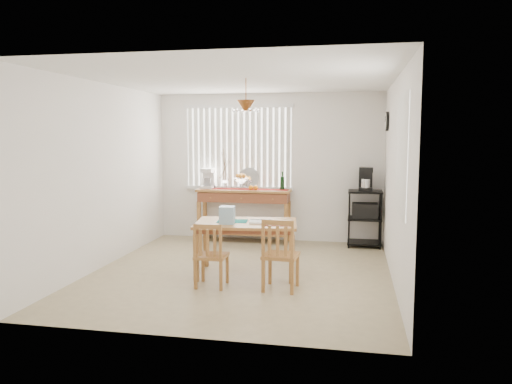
% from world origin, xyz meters
% --- Properties ---
extents(ground, '(4.00, 4.50, 0.01)m').
position_xyz_m(ground, '(0.00, 0.00, -0.01)').
color(ground, tan).
extents(room_shell, '(4.20, 4.70, 2.70)m').
position_xyz_m(room_shell, '(0.00, 0.02, 1.69)').
color(room_shell, white).
rests_on(room_shell, ground).
extents(sideboard, '(1.65, 0.46, 0.93)m').
position_xyz_m(sideboard, '(-0.39, 2.00, 0.69)').
color(sideboard, '#AD753A').
rests_on(sideboard, ground).
extents(sideboard_items, '(1.56, 0.39, 0.71)m').
position_xyz_m(sideboard_items, '(-0.67, 2.02, 1.07)').
color(sideboard_items, maroon).
rests_on(sideboard_items, sideboard).
extents(wire_cart, '(0.56, 0.45, 0.95)m').
position_xyz_m(wire_cart, '(1.68, 1.99, 0.57)').
color(wire_cart, black).
rests_on(wire_cart, ground).
extents(cart_items, '(0.22, 0.27, 0.39)m').
position_xyz_m(cart_items, '(1.68, 2.00, 1.13)').
color(cart_items, black).
rests_on(cart_items, wire_cart).
extents(dining_table, '(1.43, 1.02, 0.71)m').
position_xyz_m(dining_table, '(0.09, -0.06, 0.63)').
color(dining_table, '#AD753A').
rests_on(dining_table, ground).
extents(table_items, '(1.07, 0.47, 0.23)m').
position_xyz_m(table_items, '(-0.03, -0.19, 0.80)').
color(table_items, '#157771').
rests_on(table_items, dining_table).
extents(chair_left, '(0.38, 0.38, 0.81)m').
position_xyz_m(chair_left, '(-0.22, -0.70, 0.40)').
color(chair_left, '#AD753A').
rests_on(chair_left, ground).
extents(chair_right, '(0.44, 0.44, 0.88)m').
position_xyz_m(chair_right, '(0.63, -0.67, 0.43)').
color(chair_right, '#AD753A').
rests_on(chair_right, ground).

